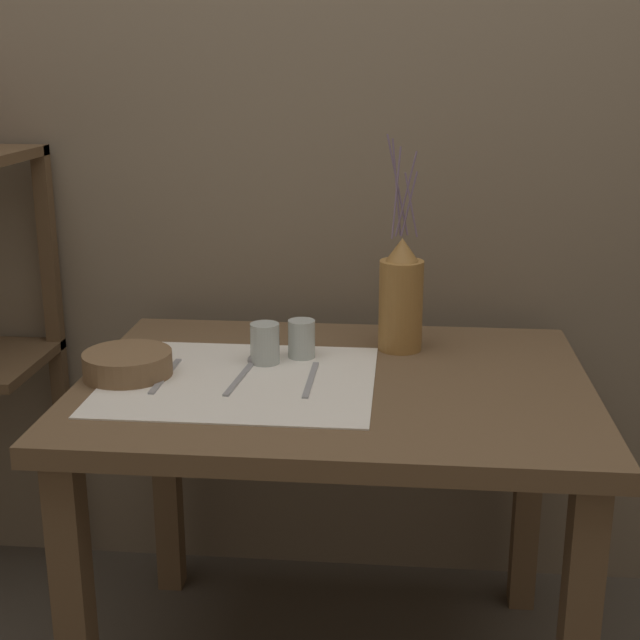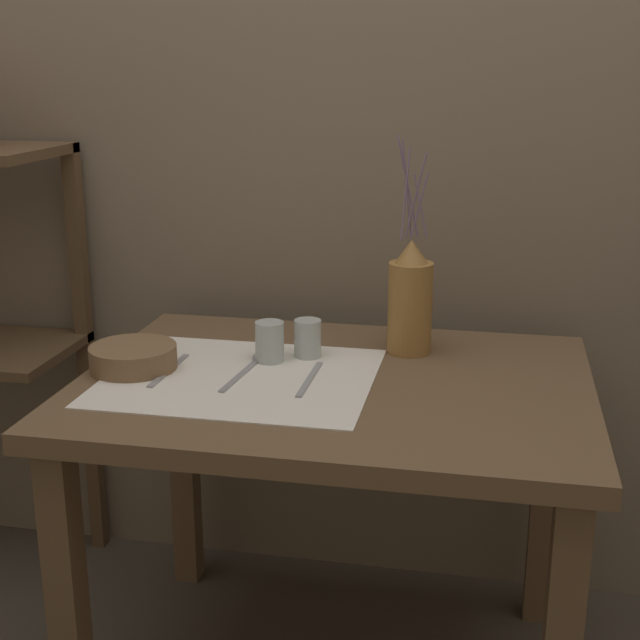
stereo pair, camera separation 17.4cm
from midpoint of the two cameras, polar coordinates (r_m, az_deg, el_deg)
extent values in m
cube|color=#7A6B56|center=(2.15, 5.81, 13.34)|extent=(7.00, 0.06, 2.40)
cube|color=brown|center=(1.78, 3.73, -4.42)|extent=(1.01, 0.76, 0.04)
cube|color=brown|center=(1.78, -13.05, -17.56)|extent=(0.06, 0.06, 0.66)
cube|color=brown|center=(2.30, -6.51, -9.03)|extent=(0.06, 0.06, 0.66)
cube|color=brown|center=(2.21, 16.41, -10.68)|extent=(0.06, 0.06, 0.66)
cube|color=brown|center=(2.40, -12.77, -2.34)|extent=(0.04, 0.04, 1.11)
cube|color=white|center=(1.77, -2.36, -3.72)|extent=(0.53, 0.45, 0.00)
cylinder|color=olive|center=(1.92, 8.37, 0.73)|extent=(0.09, 0.09, 0.20)
cone|color=olive|center=(1.89, 8.52, 4.34)|extent=(0.07, 0.07, 0.05)
cylinder|color=slate|center=(1.87, 9.14, 7.15)|extent=(0.03, 0.02, 0.14)
cylinder|color=slate|center=(1.86, 8.19, 7.94)|extent=(0.02, 0.01, 0.19)
cylinder|color=slate|center=(1.88, 8.32, 8.43)|extent=(0.05, 0.01, 0.21)
cylinder|color=slate|center=(1.89, 9.04, 7.22)|extent=(0.03, 0.02, 0.14)
cylinder|color=slate|center=(1.87, 8.83, 7.84)|extent=(0.04, 0.01, 0.18)
cylinder|color=slate|center=(1.88, 8.25, 8.26)|extent=(0.02, 0.02, 0.21)
cylinder|color=brown|center=(1.83, -9.24, -2.45)|extent=(0.18, 0.18, 0.05)
cylinder|color=#B7C1BC|center=(1.85, -0.56, -1.44)|extent=(0.06, 0.06, 0.08)
cylinder|color=#B7C1BC|center=(1.88, 1.85, -1.22)|extent=(0.06, 0.06, 0.08)
cube|color=#939399|center=(1.81, -6.97, -3.26)|extent=(0.02, 0.20, 0.00)
cube|color=#939399|center=(1.78, -2.33, -3.58)|extent=(0.03, 0.20, 0.00)
sphere|color=#939399|center=(1.86, -1.33, -2.51)|extent=(0.02, 0.02, 0.02)
cube|color=#939399|center=(1.75, 2.17, -3.85)|extent=(0.01, 0.20, 0.00)
camera|label=1|loc=(0.09, -87.14, 0.84)|focal=50.00mm
camera|label=2|loc=(0.09, 92.86, -0.84)|focal=50.00mm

